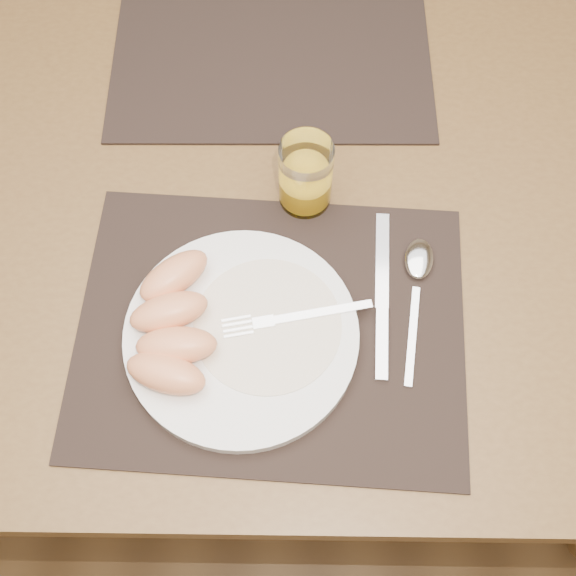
# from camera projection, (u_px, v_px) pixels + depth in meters

# --- Properties ---
(ground) EXTENTS (5.00, 5.00, 0.00)m
(ground) POSITION_uv_depth(u_px,v_px,m) (278.00, 367.00, 1.62)
(ground) COLOR #543A1D
(ground) RESTS_ON ground
(table) EXTENTS (1.40, 0.90, 0.75)m
(table) POSITION_uv_depth(u_px,v_px,m) (272.00, 208.00, 1.02)
(table) COLOR brown
(table) RESTS_ON ground
(placemat_near) EXTENTS (0.47, 0.37, 0.00)m
(placemat_near) POSITION_uv_depth(u_px,v_px,m) (271.00, 329.00, 0.84)
(placemat_near) COLOR black
(placemat_near) RESTS_ON table
(placemat_far) EXTENTS (0.45, 0.35, 0.00)m
(placemat_far) POSITION_uv_depth(u_px,v_px,m) (272.00, 45.00, 1.03)
(placemat_far) COLOR black
(placemat_far) RESTS_ON table
(plate) EXTENTS (0.27, 0.27, 0.02)m
(plate) POSITION_uv_depth(u_px,v_px,m) (241.00, 335.00, 0.83)
(plate) COLOR white
(plate) RESTS_ON placemat_near
(plate_dressing) EXTENTS (0.17, 0.17, 0.00)m
(plate_dressing) POSITION_uv_depth(u_px,v_px,m) (268.00, 325.00, 0.82)
(plate_dressing) COLOR white
(plate_dressing) RESTS_ON plate
(fork) EXTENTS (0.17, 0.05, 0.00)m
(fork) POSITION_uv_depth(u_px,v_px,m) (284.00, 319.00, 0.83)
(fork) COLOR silver
(fork) RESTS_ON plate
(knife) EXTENTS (0.03, 0.22, 0.01)m
(knife) POSITION_uv_depth(u_px,v_px,m) (382.00, 307.00, 0.85)
(knife) COLOR silver
(knife) RESTS_ON placemat_near
(spoon) EXTENTS (0.05, 0.19, 0.01)m
(spoon) POSITION_uv_depth(u_px,v_px,m) (418.00, 270.00, 0.87)
(spoon) COLOR silver
(spoon) RESTS_ON placemat_near
(juice_glass) EXTENTS (0.07, 0.07, 0.10)m
(juice_glass) POSITION_uv_depth(u_px,v_px,m) (306.00, 177.00, 0.88)
(juice_glass) COLOR white
(juice_glass) RESTS_ON placemat_near
(grapefruit_wedges) EXTENTS (0.11, 0.20, 0.04)m
(grapefruit_wedges) POSITION_uv_depth(u_px,v_px,m) (171.00, 326.00, 0.81)
(grapefruit_wedges) COLOR #E2905C
(grapefruit_wedges) RESTS_ON plate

